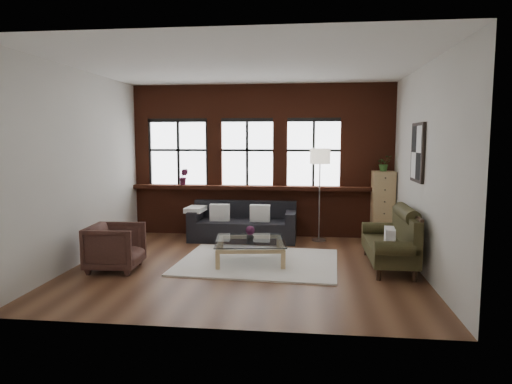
# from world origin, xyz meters

# --- Properties ---
(floor) EXTENTS (5.50, 5.50, 0.00)m
(floor) POSITION_xyz_m (0.00, 0.00, 0.00)
(floor) COLOR #52301E
(floor) RESTS_ON ground
(ceiling) EXTENTS (5.50, 5.50, 0.00)m
(ceiling) POSITION_xyz_m (0.00, 0.00, 3.20)
(ceiling) COLOR white
(ceiling) RESTS_ON ground
(wall_back) EXTENTS (5.50, 0.00, 5.50)m
(wall_back) POSITION_xyz_m (0.00, 2.50, 1.60)
(wall_back) COLOR beige
(wall_back) RESTS_ON ground
(wall_front) EXTENTS (5.50, 0.00, 5.50)m
(wall_front) POSITION_xyz_m (0.00, -2.50, 1.60)
(wall_front) COLOR beige
(wall_front) RESTS_ON ground
(wall_left) EXTENTS (0.00, 5.00, 5.00)m
(wall_left) POSITION_xyz_m (-2.75, 0.00, 1.60)
(wall_left) COLOR beige
(wall_left) RESTS_ON ground
(wall_right) EXTENTS (0.00, 5.00, 5.00)m
(wall_right) POSITION_xyz_m (2.75, 0.00, 1.60)
(wall_right) COLOR beige
(wall_right) RESTS_ON ground
(brick_backwall) EXTENTS (5.50, 0.12, 3.20)m
(brick_backwall) POSITION_xyz_m (0.00, 2.44, 1.60)
(brick_backwall) COLOR #542213
(brick_backwall) RESTS_ON floor
(sill_ledge) EXTENTS (5.50, 0.30, 0.08)m
(sill_ledge) POSITION_xyz_m (0.00, 2.35, 1.04)
(sill_ledge) COLOR #542213
(sill_ledge) RESTS_ON brick_backwall
(window_left) EXTENTS (1.38, 0.10, 1.50)m
(window_left) POSITION_xyz_m (-1.80, 2.45, 1.75)
(window_left) COLOR black
(window_left) RESTS_ON brick_backwall
(window_mid) EXTENTS (1.38, 0.10, 1.50)m
(window_mid) POSITION_xyz_m (-0.30, 2.45, 1.75)
(window_mid) COLOR black
(window_mid) RESTS_ON brick_backwall
(window_right) EXTENTS (1.38, 0.10, 1.50)m
(window_right) POSITION_xyz_m (1.10, 2.45, 1.75)
(window_right) COLOR black
(window_right) RESTS_ON brick_backwall
(wall_poster) EXTENTS (0.05, 0.74, 0.94)m
(wall_poster) POSITION_xyz_m (2.72, 0.30, 1.85)
(wall_poster) COLOR black
(wall_poster) RESTS_ON wall_right
(shag_rug) EXTENTS (2.72, 2.20, 0.03)m
(shag_rug) POSITION_xyz_m (0.18, 0.23, 0.01)
(shag_rug) COLOR white
(shag_rug) RESTS_ON floor
(dark_sofa) EXTENTS (2.16, 0.87, 0.78)m
(dark_sofa) POSITION_xyz_m (-0.32, 1.90, 0.39)
(dark_sofa) COLOR black
(dark_sofa) RESTS_ON floor
(pillow_a) EXTENTS (0.41, 0.16, 0.34)m
(pillow_a) POSITION_xyz_m (-0.78, 1.80, 0.58)
(pillow_a) COLOR white
(pillow_a) RESTS_ON dark_sofa
(pillow_b) EXTENTS (0.40, 0.14, 0.34)m
(pillow_b) POSITION_xyz_m (0.04, 1.80, 0.58)
(pillow_b) COLOR white
(pillow_b) RESTS_ON dark_sofa
(vintage_settee) EXTENTS (0.77, 1.73, 0.92)m
(vintage_settee) POSITION_xyz_m (2.30, 0.21, 0.46)
(vintage_settee) COLOR #322E17
(vintage_settee) RESTS_ON floor
(pillow_settee) EXTENTS (0.18, 0.39, 0.34)m
(pillow_settee) POSITION_xyz_m (2.22, -0.32, 0.57)
(pillow_settee) COLOR white
(pillow_settee) RESTS_ON vintage_settee
(armchair) EXTENTS (0.85, 0.83, 0.73)m
(armchair) POSITION_xyz_m (-2.02, -0.44, 0.37)
(armchair) COLOR #3F261F
(armchair) RESTS_ON floor
(coffee_table) EXTENTS (1.29, 1.29, 0.39)m
(coffee_table) POSITION_xyz_m (0.04, 0.26, 0.18)
(coffee_table) COLOR tan
(coffee_table) RESTS_ON shag_rug
(vase) EXTENTS (0.16, 0.16, 0.13)m
(vase) POSITION_xyz_m (0.04, 0.26, 0.44)
(vase) COLOR #B2B2B2
(vase) RESTS_ON coffee_table
(flowers) EXTENTS (0.15, 0.15, 0.15)m
(flowers) POSITION_xyz_m (0.04, 0.26, 0.54)
(flowers) COLOR #4C1A39
(flowers) RESTS_ON vase
(drawer_chest) EXTENTS (0.44, 0.44, 1.42)m
(drawer_chest) POSITION_xyz_m (2.51, 2.21, 0.71)
(drawer_chest) COLOR tan
(drawer_chest) RESTS_ON floor
(potted_plant_top) EXTENTS (0.35, 0.33, 0.31)m
(potted_plant_top) POSITION_xyz_m (2.51, 2.21, 1.58)
(potted_plant_top) COLOR #2D5923
(potted_plant_top) RESTS_ON drawer_chest
(floor_lamp) EXTENTS (0.40, 0.40, 2.02)m
(floor_lamp) POSITION_xyz_m (1.23, 2.02, 1.01)
(floor_lamp) COLOR #A5A5A8
(floor_lamp) RESTS_ON floor
(sill_plant) EXTENTS (0.20, 0.16, 0.35)m
(sill_plant) POSITION_xyz_m (-1.66, 2.32, 1.26)
(sill_plant) COLOR #4C1A39
(sill_plant) RESTS_ON sill_ledge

